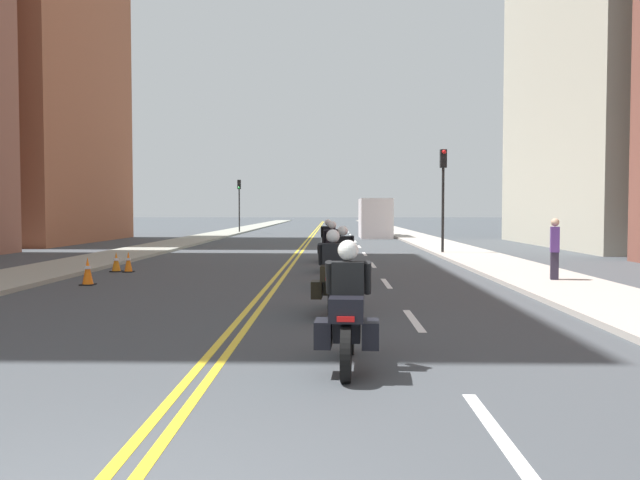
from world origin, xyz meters
The scene contains 19 objects.
ground_plane centered at (0.00, 48.00, 0.00)m, with size 264.00×264.00×0.00m, color #3E4348.
sidewalk_left centered at (-7.46, 48.00, 0.06)m, with size 2.80×144.00×0.12m, color gray.
sidewalk_right centered at (7.46, 48.00, 0.06)m, with size 2.80×144.00×0.12m, color #A9A299.
centreline_yellow_inner centered at (-0.12, 48.00, 0.00)m, with size 0.12×132.00×0.01m, color yellow.
centreline_yellow_outer centered at (0.12, 48.00, 0.00)m, with size 0.12×132.00×0.01m, color yellow.
lane_dashes_white centered at (3.03, 29.00, 0.00)m, with size 0.14×56.40×0.01m.
building_left_1 centered at (-16.24, 37.13, 12.06)m, with size 6.39×14.95×24.13m.
motorcycle_0 centered at (1.76, 4.32, 0.66)m, with size 0.78×2.13×1.61m.
motorcycle_1 centered at (1.57, 8.70, 0.67)m, with size 0.78×2.25×1.61m.
motorcycle_2 centered at (1.84, 13.27, 0.65)m, with size 0.78×2.20×1.57m.
motorcycle_3 centered at (1.57, 17.40, 0.64)m, with size 0.77×2.13×1.63m.
motorcycle_4 centered at (1.41, 21.60, 0.65)m, with size 0.77×2.26×1.63m.
traffic_cone_0 centered at (-4.89, 13.46, 0.37)m, with size 0.36×0.36×0.74m.
traffic_cone_1 centered at (-4.94, 17.12, 0.33)m, with size 0.32×0.32×0.66m.
traffic_cone_2 centered at (-5.38, 17.26, 0.31)m, with size 0.35×0.35×0.63m.
traffic_light_near centered at (6.46, 25.52, 3.23)m, with size 0.28×0.38×4.65m.
traffic_light_far centered at (-6.46, 53.18, 3.17)m, with size 0.28×0.38×4.59m.
pedestrian_2 centered at (7.52, 13.96, 0.91)m, with size 0.30×0.40×1.77m.
parked_truck centered at (4.66, 44.48, 1.27)m, with size 2.20×6.50×2.80m.
Camera 1 is at (1.56, -3.83, 1.98)m, focal length 37.20 mm.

